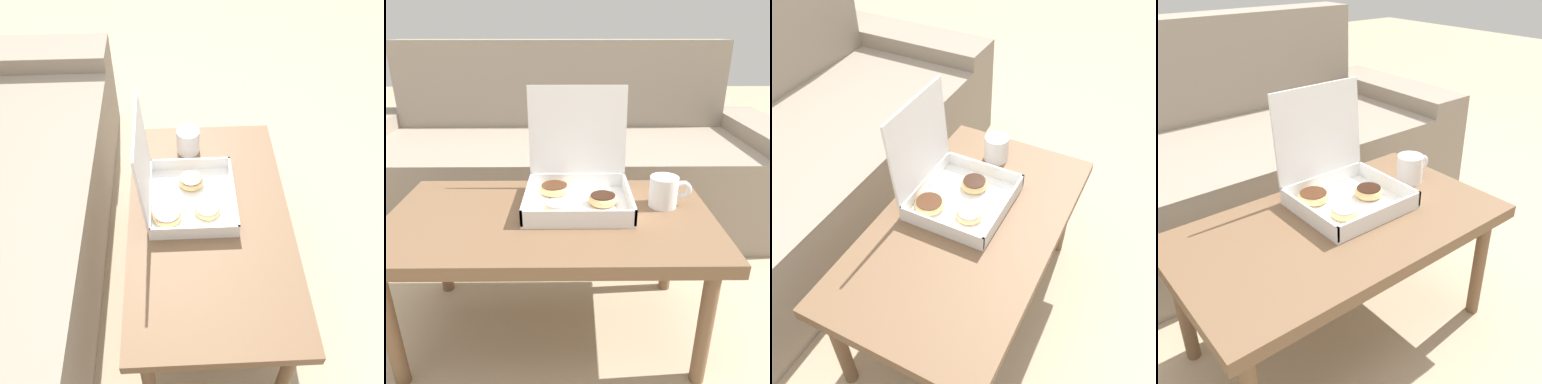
# 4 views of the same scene
# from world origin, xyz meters

# --- Properties ---
(ground_plane) EXTENTS (12.00, 12.00, 0.00)m
(ground_plane) POSITION_xyz_m (0.00, 0.00, 0.00)
(ground_plane) COLOR tan
(coffee_table) EXTENTS (1.00, 0.56, 0.45)m
(coffee_table) POSITION_xyz_m (0.00, -0.08, 0.40)
(coffee_table) COLOR brown
(coffee_table) RESTS_ON ground_plane
(pastry_box) EXTENTS (0.33, 0.33, 0.36)m
(pastry_box) POSITION_xyz_m (0.08, 0.02, 0.51)
(pastry_box) COLOR white
(pastry_box) RESTS_ON coffee_table
(coffee_mug) EXTENTS (0.13, 0.09, 0.10)m
(coffee_mug) POSITION_xyz_m (0.36, -0.02, 0.50)
(coffee_mug) COLOR white
(coffee_mug) RESTS_ON coffee_table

